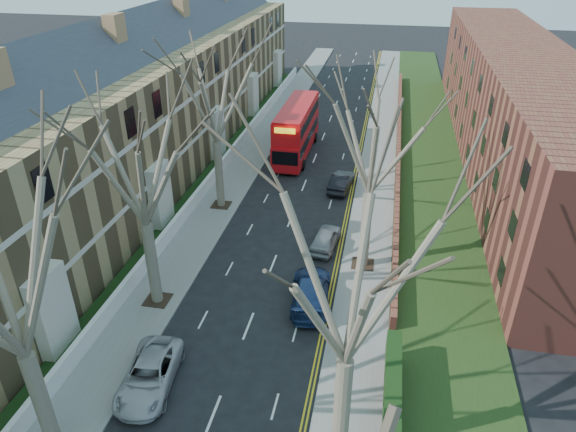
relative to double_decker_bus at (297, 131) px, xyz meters
The scene contains 15 objects.
pavement_left 4.73m from the double_decker_bus, 168.91° to the right, with size 3.00×102.00×0.12m, color slate.
pavement_right 8.26m from the double_decker_bus, ahead, with size 3.00×102.00×0.12m, color slate.
terrace_left 15.02m from the double_decker_bus, 143.13° to the right, with size 9.70×78.00×13.60m.
flats_right 19.82m from the double_decker_bus, ahead, with size 13.97×54.00×10.00m.
front_wall_left 10.64m from the double_decker_bus, 123.11° to the right, with size 0.30×78.00×1.00m.
grass_verge_right 12.62m from the double_decker_bus, ahead, with size 6.00×102.00×0.06m.
tree_left_far 25.08m from the double_decker_bus, 99.05° to the right, with size 10.15×10.15×14.22m.
tree_left_dist 14.37m from the double_decker_bus, 107.80° to the right, with size 10.50×10.50×14.71m.
tree_right_mid 33.50m from the double_decker_bus, 76.54° to the right, with size 10.50×10.50×14.71m.
tree_right_far 20.57m from the double_decker_bus, 66.85° to the right, with size 10.15×10.15×14.22m.
double_decker_bus is the anchor object (origin of this frame).
car_left_far 29.84m from the double_decker_bus, 92.90° to the right, with size 2.26×4.89×1.36m, color #AEADB3.
car_right_near 22.66m from the double_decker_bus, 77.45° to the right, with size 2.16×5.31×1.54m, color navy.
car_right_mid 16.86m from the double_decker_bus, 72.83° to the right, with size 1.59×3.95×1.35m, color gray.
car_right_far 8.70m from the double_decker_bus, 53.87° to the right, with size 1.48×4.24×1.40m, color black.
Camera 1 is at (6.32, -5.64, 18.84)m, focal length 32.00 mm.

